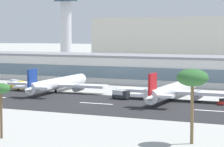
{
  "coord_description": "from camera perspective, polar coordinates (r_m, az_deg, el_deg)",
  "views": [
    {
      "loc": [
        77.55,
        -148.78,
        23.93
      ],
      "look_at": [
        -6.27,
        34.35,
        7.54
      ],
      "focal_mm": 85.01,
      "sensor_mm": 36.0,
      "label": 1
    }
  ],
  "objects": [
    {
      "name": "runway_centreline_dash_4",
      "position": [
        173.87,
        -1.72,
        -3.23
      ],
      "size": [
        12.0,
        1.2,
        0.01
      ],
      "primitive_type": "cube",
      "color": "white",
      "rests_on": "runway_strip"
    },
    {
      "name": "runway_centreline_dash_5",
      "position": [
        160.57,
        10.92,
        -3.97
      ],
      "size": [
        12.0,
        1.2,
        0.01
      ],
      "primitive_type": "cube",
      "color": "white",
      "rests_on": "runway_strip"
    },
    {
      "name": "terminal_building",
      "position": [
        240.55,
        5.19,
        0.44
      ],
      "size": [
        205.3,
        27.23,
        12.71
      ],
      "color": "silver",
      "rests_on": "ground_plane"
    },
    {
      "name": "palm_tree_0",
      "position": [
        119.59,
        -11.87,
        -1.77
      ],
      "size": [
        4.28,
        4.28,
        12.35
      ],
      "color": "brown",
      "rests_on": "ground_plane"
    },
    {
      "name": "airliner_navy_tail_gate_1",
      "position": [
        205.53,
        -6.06,
        -1.13
      ],
      "size": [
        40.99,
        49.66,
        10.36
      ],
      "rotation": [
        0.0,
        0.0,
        1.63
      ],
      "color": "white",
      "rests_on": "ground_plane"
    },
    {
      "name": "airliner_red_tail_gate_2",
      "position": [
        181.3,
        6.37,
        -1.86
      ],
      "size": [
        39.39,
        51.97,
        10.84
      ],
      "rotation": [
        0.0,
        0.0,
        1.59
      ],
      "color": "white",
      "rests_on": "ground_plane"
    },
    {
      "name": "palm_tree_1",
      "position": [
        112.28,
        8.65,
        -0.58
      ],
      "size": [
        6.72,
        6.72,
        15.93
      ],
      "color": "brown",
      "rests_on": "ground_plane"
    },
    {
      "name": "distant_hotel_block",
      "position": [
        381.17,
        8.15,
        3.52
      ],
      "size": [
        140.76,
        25.39,
        33.46
      ],
      "primitive_type": "cube",
      "color": "beige",
      "rests_on": "ground_plane"
    },
    {
      "name": "ground_plane",
      "position": [
        169.48,
        -2.91,
        -3.47
      ],
      "size": [
        1400.0,
        1400.0,
        0.0
      ],
      "primitive_type": "plane",
      "color": "#A8A8A3"
    },
    {
      "name": "service_box_truck_2",
      "position": [
        184.16,
        0.97,
        -2.25
      ],
      "size": [
        6.32,
        3.51,
        3.25
      ],
      "rotation": [
        0.0,
        0.0,
        6.11
      ],
      "color": "#2D3338",
      "rests_on": "ground_plane"
    },
    {
      "name": "service_baggage_tug_0",
      "position": [
        173.45,
        11.82,
        -3.03
      ],
      "size": [
        3.23,
        3.51,
        2.2
      ],
      "rotation": [
        0.0,
        0.0,
        0.91
      ],
      "color": "#B2231E",
      "rests_on": "ground_plane"
    },
    {
      "name": "control_tower",
      "position": [
        316.52,
        -4.99,
        5.76
      ],
      "size": [
        14.85,
        14.85,
        47.33
      ],
      "color": "silver",
      "rests_on": "ground_plane"
    },
    {
      "name": "service_fuel_truck_1",
      "position": [
        219.3,
        -10.16,
        -1.15
      ],
      "size": [
        8.82,
        5.87,
        3.95
      ],
      "rotation": [
        0.0,
        0.0,
        5.86
      ],
      "color": "gold",
      "rests_on": "ground_plane"
    },
    {
      "name": "runway_strip",
      "position": [
        174.39,
        -2.07,
        -3.23
      ],
      "size": [
        800.0,
        43.0,
        0.08
      ],
      "primitive_type": "cube",
      "color": "#262628",
      "rests_on": "ground_plane"
    }
  ]
}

